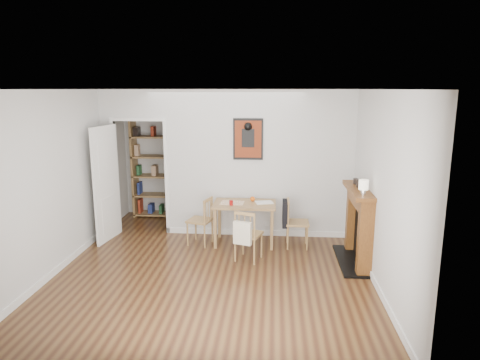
# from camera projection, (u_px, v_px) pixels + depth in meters

# --- Properties ---
(ground) EXTENTS (5.20, 5.20, 0.00)m
(ground) POSITION_uv_depth(u_px,v_px,m) (216.00, 263.00, 6.51)
(ground) COLOR brown
(ground) RESTS_ON ground
(room_shell) EXTENTS (5.20, 5.20, 5.20)m
(room_shell) POSITION_uv_depth(u_px,v_px,m) (231.00, 164.00, 7.54)
(room_shell) COLOR #BDBDBA
(room_shell) RESTS_ON ground
(dining_table) EXTENTS (1.05, 0.67, 0.72)m
(dining_table) POSITION_uv_depth(u_px,v_px,m) (245.00, 208.00, 7.23)
(dining_table) COLOR #9C7E48
(dining_table) RESTS_ON ground
(chair_left) EXTENTS (0.50, 0.50, 0.82)m
(chair_left) POSITION_uv_depth(u_px,v_px,m) (200.00, 221.00, 7.25)
(chair_left) COLOR #A37C4C
(chair_left) RESTS_ON ground
(chair_right) EXTENTS (0.47, 0.41, 0.82)m
(chair_right) POSITION_uv_depth(u_px,v_px,m) (296.00, 222.00, 7.12)
(chair_right) COLOR #A37C4C
(chair_right) RESTS_ON ground
(chair_front) EXTENTS (0.51, 0.55, 0.81)m
(chair_front) POSITION_uv_depth(u_px,v_px,m) (248.00, 235.00, 6.57)
(chair_front) COLOR #A37C4C
(chair_front) RESTS_ON ground
(bookshelf) EXTENTS (0.89, 0.36, 2.12)m
(bookshelf) POSITION_uv_depth(u_px,v_px,m) (155.00, 166.00, 8.75)
(bookshelf) COLOR #9C7E48
(bookshelf) RESTS_ON ground
(fireplace) EXTENTS (0.45, 1.25, 1.16)m
(fireplace) POSITION_uv_depth(u_px,v_px,m) (359.00, 223.00, 6.45)
(fireplace) COLOR brown
(fireplace) RESTS_ON ground
(red_glass) EXTENTS (0.06, 0.06, 0.08)m
(red_glass) POSITION_uv_depth(u_px,v_px,m) (231.00, 203.00, 7.09)
(red_glass) COLOR maroon
(red_glass) RESTS_ON dining_table
(orange_fruit) EXTENTS (0.08, 0.08, 0.08)m
(orange_fruit) POSITION_uv_depth(u_px,v_px,m) (253.00, 199.00, 7.33)
(orange_fruit) COLOR #E1570B
(orange_fruit) RESTS_ON dining_table
(placemat) EXTENTS (0.41, 0.32, 0.00)m
(placemat) POSITION_uv_depth(u_px,v_px,m) (232.00, 203.00, 7.23)
(placemat) COLOR #EDE2C3
(placemat) RESTS_ON dining_table
(notebook) EXTENTS (0.33, 0.27, 0.01)m
(notebook) POSITION_uv_depth(u_px,v_px,m) (264.00, 202.00, 7.23)
(notebook) COLOR silver
(notebook) RESTS_ON dining_table
(mantel_lamp) EXTENTS (0.14, 0.14, 0.21)m
(mantel_lamp) POSITION_uv_depth(u_px,v_px,m) (364.00, 186.00, 5.92)
(mantel_lamp) COLOR silver
(mantel_lamp) RESTS_ON fireplace
(ceramic_jar_a) EXTENTS (0.10, 0.10, 0.12)m
(ceramic_jar_a) POSITION_uv_depth(u_px,v_px,m) (360.00, 183.00, 6.39)
(ceramic_jar_a) COLOR black
(ceramic_jar_a) RESTS_ON fireplace
(ceramic_jar_b) EXTENTS (0.07, 0.07, 0.09)m
(ceramic_jar_b) POSITION_uv_depth(u_px,v_px,m) (356.00, 181.00, 6.61)
(ceramic_jar_b) COLOR black
(ceramic_jar_b) RESTS_ON fireplace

